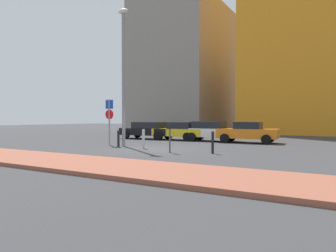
# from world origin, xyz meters

# --- Properties ---
(ground_plane) EXTENTS (120.00, 120.00, 0.00)m
(ground_plane) POSITION_xyz_m (0.00, 0.00, 0.00)
(ground_plane) COLOR #38383A
(sidewalk_brick) EXTENTS (40.00, 3.04, 0.14)m
(sidewalk_brick) POSITION_xyz_m (0.00, -6.14, 0.07)
(sidewalk_brick) COLOR #93513D
(sidewalk_brick) RESTS_ON ground
(parked_car_black) EXTENTS (4.41, 2.11, 1.38)m
(parked_car_black) POSITION_xyz_m (-4.73, 6.76, 0.74)
(parked_car_black) COLOR black
(parked_car_black) RESTS_ON ground
(parked_car_yellow) EXTENTS (4.10, 2.20, 1.39)m
(parked_car_yellow) POSITION_xyz_m (-1.83, 6.94, 0.72)
(parked_car_yellow) COLOR gold
(parked_car_yellow) RESTS_ON ground
(parked_car_white) EXTENTS (4.22, 2.04, 1.45)m
(parked_car_white) POSITION_xyz_m (0.52, 7.10, 0.77)
(parked_car_white) COLOR white
(parked_car_white) RESTS_ON ground
(parked_car_orange) EXTENTS (4.11, 2.19, 1.43)m
(parked_car_orange) POSITION_xyz_m (3.43, 6.91, 0.74)
(parked_car_orange) COLOR orange
(parked_car_orange) RESTS_ON ground
(parking_sign_post) EXTENTS (0.60, 0.10, 2.86)m
(parking_sign_post) POSITION_xyz_m (-3.52, 0.69, 1.80)
(parking_sign_post) COLOR gray
(parking_sign_post) RESTS_ON ground
(parking_meter) EXTENTS (0.18, 0.14, 1.46)m
(parking_meter) POSITION_xyz_m (1.74, -0.95, 0.94)
(parking_meter) COLOR #4C4C51
(parking_meter) RESTS_ON ground
(street_lamp) EXTENTS (0.70, 0.36, 8.18)m
(street_lamp) POSITION_xyz_m (-2.27, 0.53, 4.73)
(street_lamp) COLOR gray
(street_lamp) RESTS_ON ground
(traffic_bollard_near) EXTENTS (0.13, 0.13, 1.06)m
(traffic_bollard_near) POSITION_xyz_m (3.75, -0.35, 0.53)
(traffic_bollard_near) COLOR black
(traffic_bollard_near) RESTS_ON ground
(traffic_bollard_mid) EXTENTS (0.14, 0.14, 0.98)m
(traffic_bollard_mid) POSITION_xyz_m (-2.32, 0.09, 0.49)
(traffic_bollard_mid) COLOR black
(traffic_bollard_mid) RESTS_ON ground
(traffic_bollard_far) EXTENTS (0.15, 0.15, 1.08)m
(traffic_bollard_far) POSITION_xyz_m (-0.42, -0.10, 0.54)
(traffic_bollard_far) COLOR #B7B7BC
(traffic_bollard_far) RESTS_ON ground
(building_under_construction) EXTENTS (11.08, 15.19, 17.96)m
(building_under_construction) POSITION_xyz_m (-11.27, 26.87, 8.98)
(building_under_construction) COLOR gray
(building_under_construction) RESTS_ON ground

